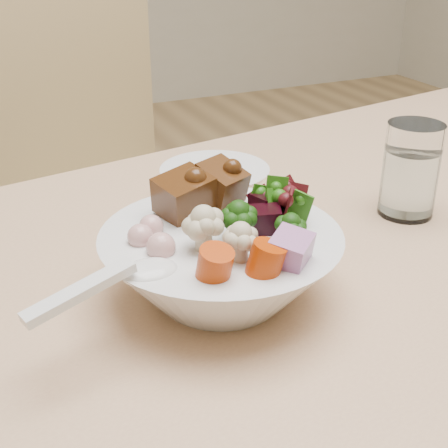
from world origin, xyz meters
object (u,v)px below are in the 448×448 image
(food_bowl, at_px, (222,259))
(water_glass, at_px, (410,174))
(chair_far, at_px, (117,183))
(dining_table, at_px, (447,269))
(side_bowl, at_px, (215,185))

(food_bowl, bearing_deg, water_glass, 14.53)
(chair_far, distance_m, food_bowl, 0.71)
(dining_table, relative_size, side_bowl, 11.64)
(dining_table, height_order, food_bowl, food_bowl)
(dining_table, xyz_separation_m, chair_far, (-0.25, 0.64, -0.08))
(dining_table, relative_size, food_bowl, 7.11)
(chair_far, relative_size, food_bowl, 4.29)
(dining_table, distance_m, water_glass, 0.14)
(dining_table, height_order, side_bowl, side_bowl)
(dining_table, relative_size, chair_far, 1.65)
(chair_far, distance_m, water_glass, 0.67)
(dining_table, bearing_deg, chair_far, 101.38)
(chair_far, bearing_deg, side_bowl, -116.76)
(dining_table, distance_m, food_bowl, 0.35)
(chair_far, bearing_deg, water_glass, -98.66)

